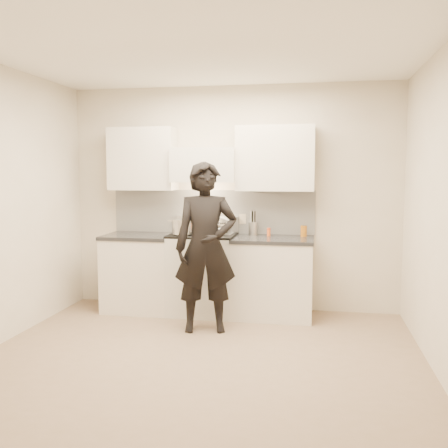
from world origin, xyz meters
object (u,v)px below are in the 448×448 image
(wok, at_px, (216,224))
(person, at_px, (206,247))
(stove, at_px, (203,273))
(utensil_crock, at_px, (253,227))
(counter_right, at_px, (273,277))

(wok, xyz_separation_m, person, (0.04, -0.77, -0.16))
(stove, bearing_deg, utensil_crock, 23.19)
(stove, distance_m, utensil_crock, 0.81)
(counter_right, relative_size, utensil_crock, 3.24)
(counter_right, height_order, person, person)
(wok, height_order, person, person)
(counter_right, distance_m, utensil_crock, 0.65)
(counter_right, relative_size, wok, 2.26)
(counter_right, bearing_deg, stove, -180.00)
(stove, height_order, wok, wok)
(stove, relative_size, utensil_crock, 3.38)
(counter_right, height_order, wok, wok)
(stove, distance_m, person, 0.80)
(stove, bearing_deg, wok, 38.92)
(utensil_crock, distance_m, person, 0.98)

